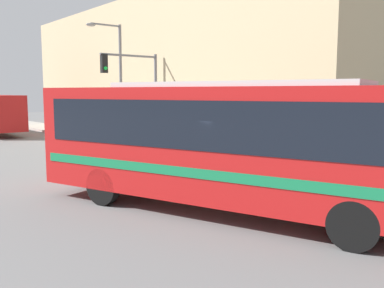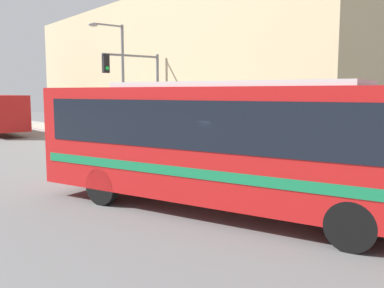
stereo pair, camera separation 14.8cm
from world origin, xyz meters
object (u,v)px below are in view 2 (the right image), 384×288
Objects in this scene: pedestrian_near_corner at (149,128)px; parking_meter at (190,138)px; street_lamp at (119,73)px; city_bus at (234,139)px; fire_hydrant at (240,156)px; traffic_light_pole at (139,84)px.

parking_meter is at bearing -98.85° from pedestrian_near_corner.
city_bus is at bearing -108.38° from street_lamp.
pedestrian_near_corner is (0.77, -2.07, -3.19)m from street_lamp.
fire_hydrant is 0.39× the size of pedestrian_near_corner.
parking_meter is (5.02, 8.22, -0.99)m from city_bus.
street_lamp is (0.98, 3.84, 0.68)m from traffic_light_pole.
street_lamp is at bearing 75.72° from traffic_light_pole.
traffic_light_pole is 4.06× the size of parking_meter.
street_lamp is at bearing 110.27° from pedestrian_near_corner.
city_bus is 7.10m from fire_hydrant.
pedestrian_near_corner is at bearing -69.73° from street_lamp.
street_lamp is at bearing 90.17° from fire_hydrant.
street_lamp is 3.88m from pedestrian_near_corner.
city_bus is at bearing -109.76° from traffic_light_pole.
traffic_light_pole is 3.54m from pedestrian_near_corner.
fire_hydrant is (5.02, 4.80, -1.48)m from city_bus.
fire_hydrant is at bearing -80.99° from traffic_light_pole.
parking_meter is at bearing -71.09° from traffic_light_pole.
traffic_light_pole is at bearing -104.28° from street_lamp.
traffic_light_pole is at bearing 99.01° from fire_hydrant.
traffic_light_pole reaches higher than fire_hydrant.
pedestrian_near_corner is at bearing 45.46° from traffic_light_pole.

